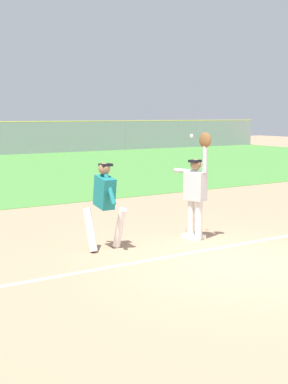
{
  "coord_description": "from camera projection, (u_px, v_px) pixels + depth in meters",
  "views": [
    {
      "loc": [
        -6.0,
        -6.44,
        2.63
      ],
      "look_at": [
        -0.6,
        2.27,
        1.05
      ],
      "focal_mm": 46.99,
      "sensor_mm": 36.0,
      "label": 1
    }
  ],
  "objects": [
    {
      "name": "fielder",
      "position": [
        196.0,
        188.0,
        10.51
      ],
      "size": [
        0.4,
        0.88,
        2.28
      ],
      "rotation": [
        0.0,
        0.0,
        3.46
      ],
      "color": "silver",
      "rests_on": "ground_plane"
    },
    {
      "name": "first_base",
      "position": [
        194.0,
        236.0,
        10.82
      ],
      "size": [
        0.4,
        0.4,
        0.08
      ],
      "primitive_type": "cube",
      "rotation": [
        0.0,
        0.0,
        -0.05
      ],
      "color": "white",
      "rests_on": "ground_plane"
    },
    {
      "name": "parked_car_blue",
      "position": [
        25.0,
        141.0,
        38.07
      ],
      "size": [
        4.49,
        2.28,
        1.25
      ],
      "rotation": [
        0.0,
        0.0,
        -0.05
      ],
      "color": "#23389E",
      "rests_on": "ground_plane"
    },
    {
      "name": "chalk_foul_line",
      "position": [
        27.0,
        282.0,
        7.98
      ],
      "size": [
        12.0,
        0.17,
        0.01
      ],
      "primitive_type": "cube",
      "rotation": [
        0.0,
        0.0,
        -0.01
      ],
      "color": "white",
      "rests_on": "ground_plane"
    },
    {
      "name": "runner",
      "position": [
        105.0,
        200.0,
        9.71
      ],
      "size": [
        0.71,
        0.84,
        1.72
      ],
      "rotation": [
        0.0,
        0.0,
        0.0
      ],
      "color": "white",
      "rests_on": "ground_plane"
    },
    {
      "name": "baseball",
      "position": [
        192.0,
        136.0,
        10.48
      ],
      "size": [
        0.07,
        0.07,
        0.07
      ],
      "primitive_type": "sphere",
      "color": "white"
    },
    {
      "name": "ground_plane",
      "position": [
        240.0,
        264.0,
        8.94
      ],
      "size": [
        81.39,
        81.39,
        0.0
      ],
      "primitive_type": "plane",
      "color": "tan"
    }
  ]
}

